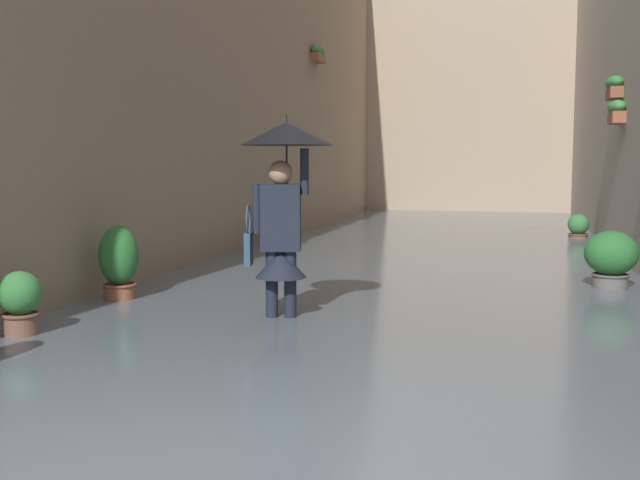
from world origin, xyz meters
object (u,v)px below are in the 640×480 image
at_px(potted_plant_mid_right, 20,310).
at_px(potted_plant_far_left, 578,230).
at_px(potted_plant_far_right, 119,267).
at_px(potted_plant_near_right, 284,230).
at_px(potted_plant_near_left, 611,262).
at_px(person_wading, 283,191).

bearing_deg(potted_plant_mid_right, potted_plant_far_left, -117.74).
relative_size(potted_plant_mid_right, potted_plant_far_right, 0.75).
relative_size(potted_plant_near_right, potted_plant_mid_right, 1.12).
height_order(potted_plant_near_right, potted_plant_mid_right, potted_plant_near_right).
bearing_deg(potted_plant_far_right, potted_plant_near_left, -158.29).
bearing_deg(potted_plant_far_right, person_wading, 166.04).
bearing_deg(potted_plant_far_left, potted_plant_mid_right, 62.26).
bearing_deg(person_wading, potted_plant_far_left, -110.72).
distance_m(person_wading, potted_plant_near_left, 4.31).
bearing_deg(potted_plant_near_right, potted_plant_far_right, 88.59).
xyz_separation_m(potted_plant_near_right, potted_plant_far_left, (-5.30, -2.75, -0.13)).
bearing_deg(potted_plant_far_left, person_wading, 69.28).
xyz_separation_m(person_wading, potted_plant_mid_right, (2.01, 1.29, -1.02)).
xyz_separation_m(potted_plant_far_left, potted_plant_far_right, (5.45, 8.48, 0.20)).
distance_m(potted_plant_near_right, potted_plant_far_right, 5.73).
bearing_deg(potted_plant_mid_right, person_wading, -147.24).
xyz_separation_m(potted_plant_near_left, potted_plant_far_left, (-0.11, -6.36, -0.17)).
distance_m(potted_plant_far_left, potted_plant_far_right, 10.08).
xyz_separation_m(person_wading, potted_plant_far_right, (2.05, -0.51, -0.88)).
height_order(potted_plant_near_left, potted_plant_mid_right, potted_plant_near_left).
bearing_deg(potted_plant_mid_right, potted_plant_near_right, -90.78).
relative_size(potted_plant_near_right, potted_plant_near_left, 0.96).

